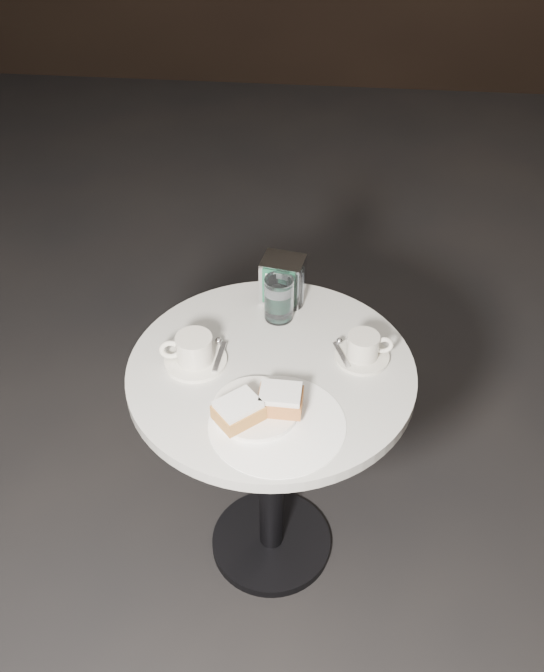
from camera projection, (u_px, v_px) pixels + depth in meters
The scene contains 9 objects.
ground at pixel (271, 544), 2.29m from camera, with size 7.00×7.00×0.00m, color black.
cafe_table at pixel (271, 424), 1.93m from camera, with size 0.70×0.70×0.74m.
sugar_spill at pixel (277, 424), 1.67m from camera, with size 0.31×0.31×0.00m, color white.
beignet_plate at pixel (258, 406), 1.67m from camera, with size 0.26×0.26×0.07m.
coffee_cup_left at pixel (194, 352), 1.80m from camera, with size 0.18×0.18×0.08m.
coffee_cup_right at pixel (363, 348), 1.81m from camera, with size 0.15×0.15×0.07m.
water_glass_left at pixel (279, 299), 1.91m from camera, with size 0.08×0.08×0.12m.
water_glass_right at pixel (290, 287), 1.95m from camera, with size 0.09×0.09×0.12m.
napkin_dispenser at pixel (283, 280), 1.97m from camera, with size 0.12×0.11×0.13m.
Camera 1 is at (0.13, -1.30, 1.99)m, focal length 40.00 mm.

